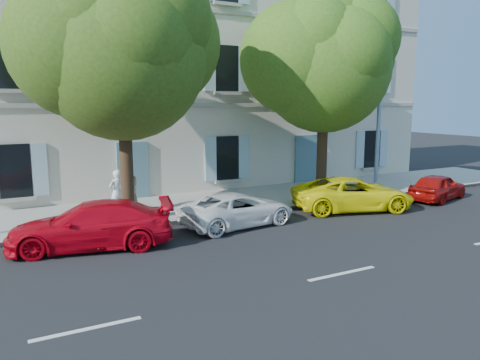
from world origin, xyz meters
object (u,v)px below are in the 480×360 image
tree_right (324,67)px  street_lamp (384,79)px  pedestrian_b (128,188)px  tree_left (122,56)px  pedestrian_a (117,193)px  car_yellow_supercar (353,194)px  car_white_coupe (238,209)px  car_red_coupe (91,225)px  car_red_hatchback (438,187)px

tree_right → street_lamp: bearing=-19.3°
pedestrian_b → tree_right: bearing=-180.0°
tree_left → pedestrian_a: tree_left is taller
tree_left → pedestrian_b: (0.39, 1.40, -4.55)m
tree_left → street_lamp: bearing=-1.1°
car_yellow_supercar → car_white_coupe: bearing=106.7°
pedestrian_b → car_red_coupe: bearing=64.6°
tree_left → pedestrian_b: 4.78m
car_white_coupe → car_yellow_supercar: bearing=-98.2°
car_red_coupe → tree_right: 11.57m
street_lamp → pedestrian_a: size_ratio=5.38×
pedestrian_a → pedestrian_b: bearing=-166.3°
car_red_hatchback → tree_right: (-4.12, 2.67, 4.99)m
car_red_coupe → street_lamp: street_lamp is taller
car_red_coupe → pedestrian_a: 3.35m
street_lamp → pedestrian_b: bearing=171.4°
car_red_hatchback → tree_right: bearing=40.8°
car_yellow_supercar → tree_left: tree_left is taller
tree_left → street_lamp: street_lamp is taller
pedestrian_a → car_red_hatchback: bearing=147.0°
street_lamp → pedestrian_a: bearing=173.4°
car_red_hatchback → tree_left: size_ratio=0.40×
car_white_coupe → tree_right: bearing=-73.5°
tree_left → tree_right: 8.62m
pedestrian_a → pedestrian_b: (0.49, 0.32, 0.06)m
car_white_coupe → car_red_hatchback: bearing=-99.3°
car_red_hatchback → pedestrian_a: pedestrian_a is taller
car_red_coupe → car_yellow_supercar: bearing=104.6°
car_white_coupe → tree_left: (-3.26, 1.71, 5.01)m
tree_right → car_red_hatchback: bearing=-32.9°
car_red_hatchback → tree_left: 13.81m
car_yellow_supercar → pedestrian_a: pedestrian_a is taller
car_white_coupe → pedestrian_b: pedestrian_b is taller
car_red_coupe → car_white_coupe: car_red_coupe is taller
car_red_coupe → car_red_hatchback: (14.28, -0.08, -0.10)m
tree_right → car_white_coupe: bearing=-156.0°
tree_right → street_lamp: (2.49, -0.87, -0.46)m
car_red_coupe → car_red_hatchback: bearing=103.4°
pedestrian_a → pedestrian_b: pedestrian_b is taller
pedestrian_a → pedestrian_b: size_ratio=0.93×
car_red_coupe → tree_right: size_ratio=0.54×
car_red_hatchback → tree_right: 7.00m
car_white_coupe → pedestrian_b: (-2.87, 3.11, 0.46)m
car_red_coupe → street_lamp: 13.52m
car_red_hatchback → pedestrian_a: (-12.82, 3.08, 0.39)m
car_red_hatchback → tree_right: size_ratio=0.40×
tree_left → street_lamp: 11.10m
street_lamp → car_red_hatchback: bearing=-47.8°
tree_right → pedestrian_a: tree_right is taller
car_red_hatchback → car_yellow_supercar: bearing=70.7°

